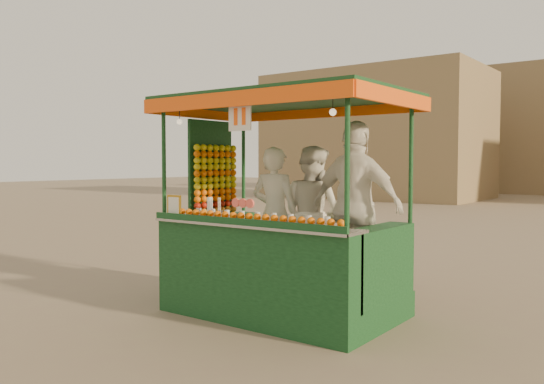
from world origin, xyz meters
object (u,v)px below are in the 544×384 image
Objects in this scene: vendor_left at (275,214)px; vendor_right at (356,207)px; juice_cart at (273,244)px; vendor_middle at (312,213)px.

vendor_right reaches higher than vendor_left.
juice_cart is at bearing 115.77° from vendor_left.
juice_cart is 1.00m from vendor_right.
juice_cart is 0.74m from vendor_middle.
vendor_right is (0.71, -0.23, 0.13)m from vendor_middle.
vendor_left is 1.06m from vendor_right.
vendor_middle is 0.86× the size of vendor_right.
juice_cart is 0.55m from vendor_left.
vendor_right reaches higher than vendor_middle.
vendor_right is (0.79, 0.44, 0.43)m from juice_cart.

